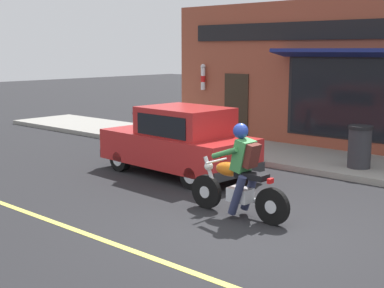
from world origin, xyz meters
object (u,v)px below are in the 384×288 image
(trash_bin, at_px, (360,147))
(fire_hydrant, at_px, (228,136))
(motorcycle_with_rider, at_px, (239,178))
(car_hatchback, at_px, (179,142))

(trash_bin, xyz_separation_m, fire_hydrant, (-0.43, 3.50, -0.06))
(motorcycle_with_rider, height_order, trash_bin, motorcycle_with_rider)
(car_hatchback, xyz_separation_m, fire_hydrant, (2.41, 0.47, -0.19))
(car_hatchback, distance_m, fire_hydrant, 2.46)
(car_hatchback, distance_m, trash_bin, 4.15)
(fire_hydrant, bearing_deg, trash_bin, -83.02)
(fire_hydrant, bearing_deg, motorcycle_with_rider, -140.12)
(motorcycle_with_rider, xyz_separation_m, fire_hydrant, (4.02, 3.36, -0.11))
(trash_bin, distance_m, fire_hydrant, 3.53)
(car_hatchback, bearing_deg, fire_hydrant, 11.11)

